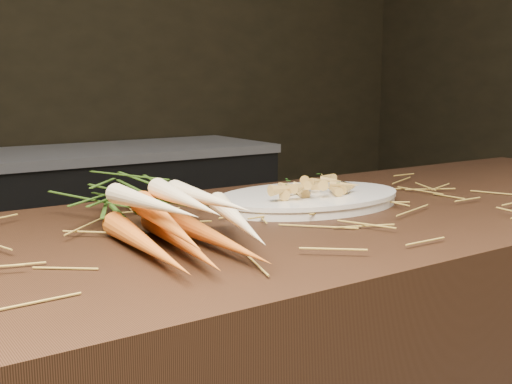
# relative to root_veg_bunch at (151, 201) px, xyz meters

# --- Properties ---
(back_counter) EXTENTS (1.82, 0.62, 0.84)m
(back_counter) POSITION_rel_root_veg_bunch_xyz_m (0.48, 1.84, -0.53)
(back_counter) COLOR black
(back_counter) RESTS_ON ground
(straw_bedding) EXTENTS (1.40, 0.60, 0.02)m
(straw_bedding) POSITION_rel_root_veg_bunch_xyz_m (0.18, -0.04, -0.04)
(straw_bedding) COLOR olive
(straw_bedding) RESTS_ON main_counter
(root_veg_bunch) EXTENTS (0.24, 0.59, 0.11)m
(root_veg_bunch) POSITION_rel_root_veg_bunch_xyz_m (0.00, 0.00, 0.00)
(root_veg_bunch) COLOR orange
(root_veg_bunch) RESTS_ON main_counter
(serving_platter) EXTENTS (0.40, 0.28, 0.02)m
(serving_platter) POSITION_rel_root_veg_bunch_xyz_m (0.36, 0.02, -0.04)
(serving_platter) COLOR white
(serving_platter) RESTS_ON main_counter
(roasted_veg_heap) EXTENTS (0.20, 0.15, 0.04)m
(roasted_veg_heap) POSITION_rel_root_veg_bunch_xyz_m (0.36, 0.02, -0.01)
(roasted_veg_heap) COLOR gold
(roasted_veg_heap) RESTS_ON serving_platter
(serving_fork) EXTENTS (0.04, 0.15, 0.00)m
(serving_fork) POSITION_rel_root_veg_bunch_xyz_m (0.49, -0.00, -0.03)
(serving_fork) COLOR silver
(serving_fork) RESTS_ON serving_platter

